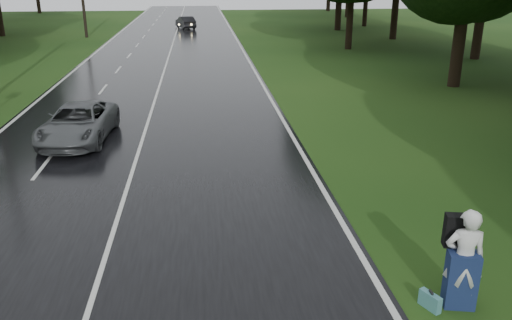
% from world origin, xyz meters
% --- Properties ---
extents(ground, '(160.00, 160.00, 0.00)m').
position_xyz_m(ground, '(0.00, 0.00, 0.00)').
color(ground, '#254514').
rests_on(ground, ground).
extents(road, '(12.00, 140.00, 0.04)m').
position_xyz_m(road, '(0.00, 20.00, 0.02)').
color(road, black).
rests_on(road, ground).
extents(lane_center, '(0.12, 140.00, 0.01)m').
position_xyz_m(lane_center, '(0.00, 20.00, 0.04)').
color(lane_center, silver).
rests_on(lane_center, road).
extents(grey_car, '(2.59, 5.05, 1.36)m').
position_xyz_m(grey_car, '(-2.37, 10.81, 0.72)').
color(grey_car, '#55595B').
rests_on(grey_car, road).
extents(far_car, '(2.42, 4.21, 1.31)m').
position_xyz_m(far_car, '(0.91, 51.33, 0.70)').
color(far_car, black).
rests_on(far_car, road).
extents(hitchhiker, '(0.84, 0.79, 2.06)m').
position_xyz_m(hitchhiker, '(7.13, -0.75, 0.96)').
color(hitchhiker, silver).
rests_on(hitchhiker, ground).
extents(suitcase, '(0.32, 0.49, 0.34)m').
position_xyz_m(suitcase, '(6.55, -0.81, 0.17)').
color(suitcase, teal).
rests_on(suitcase, ground).
extents(utility_pole_far, '(1.80, 0.28, 10.16)m').
position_xyz_m(utility_pole_far, '(-8.50, 44.43, 0.00)').
color(utility_pole_far, black).
rests_on(utility_pole_far, ground).
extents(tree_left_f, '(9.72, 9.72, 15.18)m').
position_xyz_m(tree_left_f, '(-17.09, 46.47, 0.00)').
color(tree_left_f, black).
rests_on(tree_left_f, ground).
extents(tree_right_d, '(8.15, 8.15, 12.73)m').
position_xyz_m(tree_right_d, '(16.47, 18.92, 0.00)').
color(tree_right_d, black).
rests_on(tree_right_d, ground).
extents(tree_right_e, '(9.28, 9.28, 14.50)m').
position_xyz_m(tree_right_e, '(14.56, 33.97, 0.00)').
color(tree_right_e, black).
rests_on(tree_right_e, ground).
extents(tree_right_f, '(8.91, 8.91, 13.92)m').
position_xyz_m(tree_right_f, '(17.32, 48.23, 0.00)').
color(tree_right_f, black).
rests_on(tree_right_f, ground).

